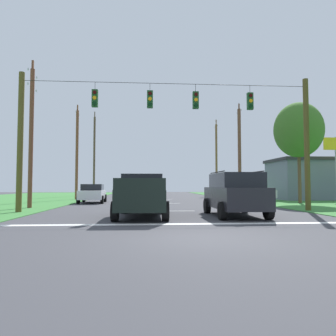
{
  "coord_description": "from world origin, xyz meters",
  "views": [
    {
      "loc": [
        -1.5,
        -8.71,
        1.43
      ],
      "look_at": [
        -0.36,
        7.51,
        2.31
      ],
      "focal_mm": 34.28,
      "sensor_mm": 36.0,
      "label": 1
    }
  ],
  "objects_px": {
    "utility_pole_far_left": "(77,153)",
    "roadside_store": "(314,179)",
    "utility_pole_mid_right": "(240,153)",
    "tree_roadside_far_right": "(299,130)",
    "suv_black": "(235,193)",
    "utility_pole_far_right": "(216,159)",
    "overhead_signal_span": "(169,135)",
    "utility_pole_distant_right": "(94,155)",
    "pickup_truck": "(142,195)",
    "distant_car_crossing_white": "(93,193)",
    "utility_pole_mid_left": "(31,133)",
    "distant_car_oncoming": "(249,193)"
  },
  "relations": [
    {
      "from": "distant_car_oncoming",
      "to": "utility_pole_mid_right",
      "type": "distance_m",
      "value": 6.0
    },
    {
      "from": "utility_pole_far_right",
      "to": "tree_roadside_far_right",
      "type": "bearing_deg",
      "value": -84.34
    },
    {
      "from": "distant_car_oncoming",
      "to": "utility_pole_far_left",
      "type": "xyz_separation_m",
      "value": [
        -16.03,
        4.83,
        3.87
      ]
    },
    {
      "from": "utility_pole_far_right",
      "to": "roadside_store",
      "type": "xyz_separation_m",
      "value": [
        6.82,
        -14.01,
        -3.2
      ]
    },
    {
      "from": "pickup_truck",
      "to": "utility_pole_mid_right",
      "type": "xyz_separation_m",
      "value": [
        9.8,
        17.47,
        3.81
      ]
    },
    {
      "from": "utility_pole_mid_left",
      "to": "roadside_store",
      "type": "height_order",
      "value": "utility_pole_mid_left"
    },
    {
      "from": "utility_pole_mid_right",
      "to": "distant_car_crossing_white",
      "type": "bearing_deg",
      "value": -157.9
    },
    {
      "from": "utility_pole_far_left",
      "to": "utility_pole_distant_right",
      "type": "height_order",
      "value": "utility_pole_distant_right"
    },
    {
      "from": "overhead_signal_span",
      "to": "utility_pole_distant_right",
      "type": "relative_size",
      "value": 1.37
    },
    {
      "from": "pickup_truck",
      "to": "suv_black",
      "type": "bearing_deg",
      "value": -1.21
    },
    {
      "from": "overhead_signal_span",
      "to": "roadside_store",
      "type": "height_order",
      "value": "overhead_signal_span"
    },
    {
      "from": "pickup_truck",
      "to": "tree_roadside_far_right",
      "type": "distance_m",
      "value": 16.49
    },
    {
      "from": "tree_roadside_far_right",
      "to": "roadside_store",
      "type": "xyz_separation_m",
      "value": [
        4.78,
        6.56,
        -3.77
      ]
    },
    {
      "from": "suv_black",
      "to": "overhead_signal_span",
      "type": "bearing_deg",
      "value": 136.14
    },
    {
      "from": "overhead_signal_span",
      "to": "utility_pole_mid_right",
      "type": "xyz_separation_m",
      "value": [
        8.37,
        14.81,
        0.56
      ]
    },
    {
      "from": "suv_black",
      "to": "distant_car_crossing_white",
      "type": "relative_size",
      "value": 1.1
    },
    {
      "from": "utility_pole_mid_left",
      "to": "tree_roadside_far_right",
      "type": "bearing_deg",
      "value": 11.54
    },
    {
      "from": "distant_car_crossing_white",
      "to": "utility_pole_distant_right",
      "type": "xyz_separation_m",
      "value": [
        -2.83,
        18.51,
        4.9
      ]
    },
    {
      "from": "distant_car_oncoming",
      "to": "utility_pole_mid_right",
      "type": "xyz_separation_m",
      "value": [
        0.49,
        4.46,
        3.98
      ]
    },
    {
      "from": "suv_black",
      "to": "utility_pole_far_left",
      "type": "height_order",
      "value": "utility_pole_far_left"
    },
    {
      "from": "overhead_signal_span",
      "to": "utility_pole_distant_right",
      "type": "height_order",
      "value": "utility_pole_distant_right"
    },
    {
      "from": "distant_car_crossing_white",
      "to": "distant_car_oncoming",
      "type": "xyz_separation_m",
      "value": [
        13.46,
        1.2,
        0.0
      ]
    },
    {
      "from": "pickup_truck",
      "to": "utility_pole_distant_right",
      "type": "distance_m",
      "value": 31.46
    },
    {
      "from": "pickup_truck",
      "to": "tree_roadside_far_right",
      "type": "height_order",
      "value": "tree_roadside_far_right"
    },
    {
      "from": "utility_pole_mid_right",
      "to": "utility_pole_far_right",
      "type": "height_order",
      "value": "utility_pole_far_right"
    },
    {
      "from": "utility_pole_mid_right",
      "to": "utility_pole_far_left",
      "type": "relative_size",
      "value": 1.04
    },
    {
      "from": "utility_pole_far_right",
      "to": "distant_car_oncoming",
      "type": "bearing_deg",
      "value": -93.21
    },
    {
      "from": "utility_pole_distant_right",
      "to": "roadside_store",
      "type": "distance_m",
      "value": 28.06
    },
    {
      "from": "utility_pole_far_left",
      "to": "roadside_store",
      "type": "height_order",
      "value": "utility_pole_far_left"
    },
    {
      "from": "distant_car_oncoming",
      "to": "tree_roadside_far_right",
      "type": "distance_m",
      "value": 6.68
    },
    {
      "from": "suv_black",
      "to": "utility_pole_mid_right",
      "type": "distance_m",
      "value": 18.77
    },
    {
      "from": "overhead_signal_span",
      "to": "utility_pole_distant_right",
      "type": "bearing_deg",
      "value": 106.92
    },
    {
      "from": "overhead_signal_span",
      "to": "suv_black",
      "type": "relative_size",
      "value": 3.34
    },
    {
      "from": "utility_pole_distant_right",
      "to": "tree_roadside_far_right",
      "type": "distance_m",
      "value": 28.16
    },
    {
      "from": "utility_pole_far_right",
      "to": "utility_pole_distant_right",
      "type": "bearing_deg",
      "value": -179.74
    },
    {
      "from": "suv_black",
      "to": "utility_pole_far_right",
      "type": "distance_m",
      "value": 31.34
    },
    {
      "from": "utility_pole_mid_right",
      "to": "utility_pole_far_left",
      "type": "distance_m",
      "value": 16.53
    },
    {
      "from": "distant_car_crossing_white",
      "to": "utility_pole_mid_left",
      "type": "relative_size",
      "value": 0.47
    },
    {
      "from": "roadside_store",
      "to": "utility_pole_mid_right",
      "type": "bearing_deg",
      "value": 171.53
    },
    {
      "from": "utility_pole_distant_right",
      "to": "suv_black",
      "type": "bearing_deg",
      "value": -69.66
    },
    {
      "from": "suv_black",
      "to": "utility_pole_far_right",
      "type": "xyz_separation_m",
      "value": [
        6.0,
        30.48,
        4.19
      ]
    },
    {
      "from": "distant_car_oncoming",
      "to": "tree_roadside_far_right",
      "type": "height_order",
      "value": "tree_roadside_far_right"
    },
    {
      "from": "distant_car_crossing_white",
      "to": "pickup_truck",
      "type": "bearing_deg",
      "value": -70.65
    },
    {
      "from": "overhead_signal_span",
      "to": "utility_pole_far_right",
      "type": "bearing_deg",
      "value": 72.3
    },
    {
      "from": "overhead_signal_span",
      "to": "roadside_store",
      "type": "xyz_separation_m",
      "value": [
        15.67,
        13.72,
        -2.15
      ]
    },
    {
      "from": "utility_pole_far_right",
      "to": "utility_pole_distant_right",
      "type": "distance_m",
      "value": 17.27
    },
    {
      "from": "distant_car_crossing_white",
      "to": "utility_pole_distant_right",
      "type": "height_order",
      "value": "utility_pole_distant_right"
    },
    {
      "from": "utility_pole_far_right",
      "to": "utility_pole_distant_right",
      "type": "height_order",
      "value": "utility_pole_distant_right"
    },
    {
      "from": "distant_car_crossing_white",
      "to": "suv_black",
      "type": "bearing_deg",
      "value": -54.66
    },
    {
      "from": "suv_black",
      "to": "distant_car_crossing_white",
      "type": "height_order",
      "value": "suv_black"
    }
  ]
}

